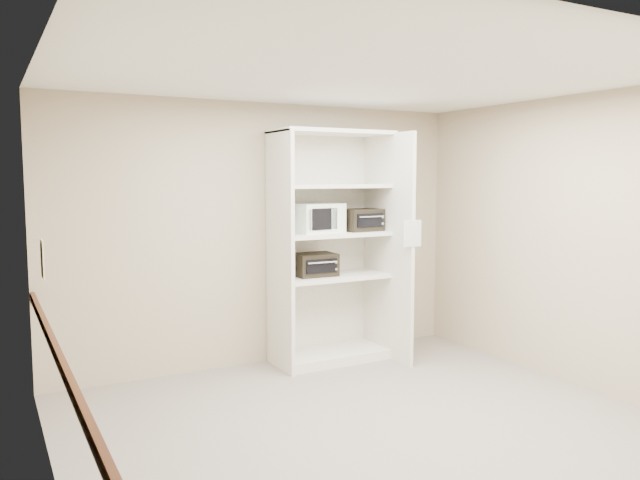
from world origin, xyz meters
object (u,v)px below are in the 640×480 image
shelving_unit (335,254)px  toaster_oven_upper (361,220)px  toaster_oven_lower (315,265)px  microwave (316,218)px

shelving_unit → toaster_oven_upper: (0.31, -0.03, 0.36)m
shelving_unit → toaster_oven_upper: shelving_unit is taller
shelving_unit → toaster_oven_lower: shelving_unit is taller
toaster_oven_lower → microwave: bearing=46.5°
microwave → toaster_oven_upper: 0.52m
microwave → shelving_unit: bearing=-19.7°
toaster_oven_lower → toaster_oven_upper: bearing=-2.0°
toaster_oven_upper → toaster_oven_lower: size_ratio=0.97×
toaster_oven_upper → microwave: bearing=167.3°
microwave → toaster_oven_lower: size_ratio=1.19×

